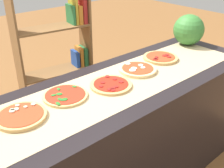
{
  "coord_description": "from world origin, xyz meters",
  "views": [
    {
      "loc": [
        -1.0,
        -1.15,
        1.72
      ],
      "look_at": [
        0.0,
        0.0,
        0.92
      ],
      "focal_mm": 44.11,
      "sensor_mm": 36.0,
      "label": 1
    }
  ],
  "objects": [
    {
      "name": "counter",
      "position": [
        0.0,
        0.0,
        0.45
      ],
      "size": [
        2.39,
        0.71,
        0.9
      ],
      "primitive_type": "cube",
      "color": "black",
      "rests_on": "ground_plane"
    },
    {
      "name": "pizza_mushroom_0",
      "position": [
        -0.58,
        0.05,
        0.91
      ],
      "size": [
        0.27,
        0.27,
        0.03
      ],
      "color": "tan",
      "rests_on": "parchment_paper"
    },
    {
      "name": "pizza_pepperoni_4",
      "position": [
        0.58,
        0.1,
        0.91
      ],
      "size": [
        0.27,
        0.27,
        0.03
      ],
      "color": "tan",
      "rests_on": "parchment_paper"
    },
    {
      "name": "pizza_mozzarella_3",
      "position": [
        0.29,
        0.06,
        0.91
      ],
      "size": [
        0.27,
        0.27,
        0.03
      ],
      "color": "#E5C17F",
      "rests_on": "parchment_paper"
    },
    {
      "name": "watermelon",
      "position": [
        1.02,
        0.17,
        1.03
      ],
      "size": [
        0.26,
        0.26,
        0.26
      ],
      "primitive_type": "sphere",
      "color": "#387A33",
      "rests_on": "counter"
    },
    {
      "name": "pizza_spinach_1",
      "position": [
        -0.29,
        0.08,
        0.91
      ],
      "size": [
        0.26,
        0.26,
        0.02
      ],
      "color": "#DBB26B",
      "rests_on": "parchment_paper"
    },
    {
      "name": "parchment_paper",
      "position": [
        0.0,
        0.0,
        0.9
      ],
      "size": [
        2.14,
        0.49,
        0.0
      ],
      "primitive_type": "cube",
      "color": "tan",
      "rests_on": "counter"
    },
    {
      "name": "pizza_pepperoni_2",
      "position": [
        -0.0,
        0.01,
        0.91
      ],
      "size": [
        0.27,
        0.27,
        0.02
      ],
      "color": "tan",
      "rests_on": "parchment_paper"
    },
    {
      "name": "bookshelf",
      "position": [
        0.38,
        1.22,
        0.7
      ],
      "size": [
        0.79,
        0.36,
        1.44
      ],
      "color": "brown",
      "rests_on": "ground_plane"
    }
  ]
}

